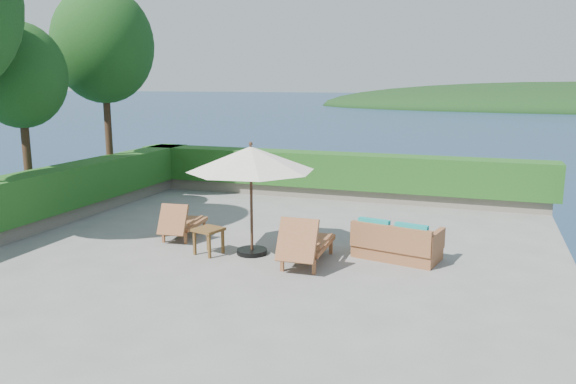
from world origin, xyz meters
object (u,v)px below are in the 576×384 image
(wicker_loveseat, at_px, (396,244))
(side_table, at_px, (208,233))
(lounge_left, at_px, (182,222))
(patio_umbrella, at_px, (251,160))
(lounge_right, at_px, (305,243))

(wicker_loveseat, bearing_deg, side_table, -153.22)
(lounge_left, bearing_deg, wicker_loveseat, -5.55)
(patio_umbrella, relative_size, lounge_right, 1.77)
(patio_umbrella, xyz_separation_m, lounge_left, (-1.92, 0.57, -1.57))
(lounge_right, xyz_separation_m, side_table, (-2.04, -0.01, 0.02))
(side_table, bearing_deg, lounge_right, 0.35)
(side_table, distance_m, wicker_loveseat, 3.73)
(lounge_right, bearing_deg, wicker_loveseat, 28.58)
(lounge_right, height_order, side_table, lounge_right)
(patio_umbrella, height_order, lounge_right, patio_umbrella)
(lounge_right, distance_m, wicker_loveseat, 1.82)
(lounge_left, relative_size, wicker_loveseat, 0.86)
(lounge_left, height_order, side_table, lounge_left)
(patio_umbrella, xyz_separation_m, lounge_right, (1.22, -0.28, -1.50))
(lounge_left, bearing_deg, side_table, -44.35)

